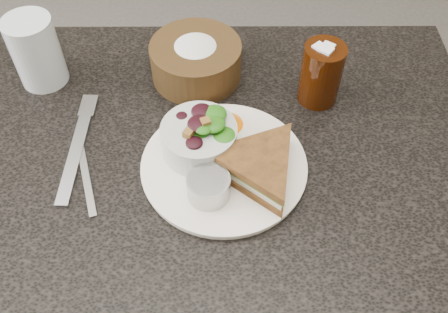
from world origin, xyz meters
The scene contains 11 objects.
dining_table centered at (0.00, 0.00, 0.38)m, with size 1.00×0.70×0.75m, color black.
dinner_plate centered at (0.06, -0.02, 0.76)m, with size 0.26×0.26×0.01m, color silver.
sandwich centered at (0.11, -0.04, 0.78)m, with size 0.17×0.17×0.05m, color brown, non-canonical shape.
salad_bowl centered at (0.02, 0.01, 0.80)m, with size 0.12×0.12×0.07m, color #B0B8B4, non-canonical shape.
dressing_ramekin centered at (0.04, -0.08, 0.78)m, with size 0.07×0.07×0.04m, color #A1A1A1.
orange_wedge centered at (0.07, 0.07, 0.77)m, with size 0.06×0.06×0.03m, color #FF7202.
fork centered at (-0.18, 0.01, 0.75)m, with size 0.02×0.21×0.01m, color #B0B4B9.
knife centered at (-0.16, -0.03, 0.75)m, with size 0.01×0.17×0.00m, color gray.
bread_basket centered at (0.01, 0.20, 0.80)m, with size 0.17×0.17×0.09m, color #483419, non-canonical shape.
cola_glass centered at (0.23, 0.14, 0.81)m, with size 0.07×0.07×0.12m, color black, non-canonical shape.
water_glass centered at (-0.27, 0.19, 0.81)m, with size 0.09×0.09×0.13m, color silver.
Camera 1 is at (0.06, -0.50, 1.39)m, focal length 40.00 mm.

